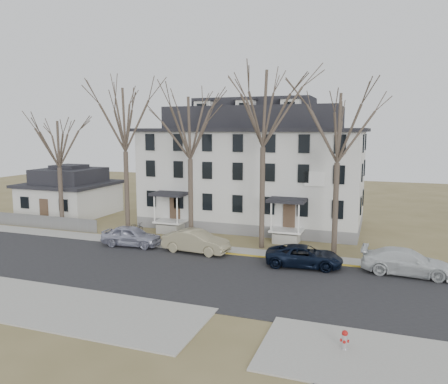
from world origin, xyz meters
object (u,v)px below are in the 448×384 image
at_px(boarding_house, 254,169).
at_px(car_white, 407,262).
at_px(tree_mid_left, 190,124).
at_px(fire_hydrant, 345,340).
at_px(tree_mid_right, 339,123).
at_px(tree_far_left, 124,115).
at_px(tree_bungalow, 58,141).
at_px(small_house, 70,194).
at_px(car_silver, 131,236).
at_px(bicycle_left, 137,227).
at_px(tree_center, 263,103).
at_px(car_tan, 196,242).
at_px(car_navy, 304,257).

xyz_separation_m(boarding_house, car_white, (13.30, -11.33, -4.58)).
bearing_deg(tree_mid_left, fire_hydrant, -47.14).
bearing_deg(tree_mid_right, tree_far_left, 180.00).
bearing_deg(tree_bungalow, boarding_house, 27.01).
relative_size(tree_far_left, car_white, 2.48).
height_order(small_house, tree_bungalow, tree_bungalow).
relative_size(small_house, car_silver, 1.85).
height_order(bicycle_left, fire_hydrant, fire_hydrant).
xyz_separation_m(tree_far_left, fire_hydrant, (19.37, -14.40, -9.90)).
distance_m(car_white, fire_hydrant, 11.61).
relative_size(tree_center, car_tan, 2.92).
distance_m(tree_far_left, fire_hydrant, 26.09).
distance_m(boarding_house, tree_mid_left, 9.66).
distance_m(car_tan, car_navy, 8.19).
bearing_deg(car_silver, tree_bungalow, 67.69).
bearing_deg(car_tan, car_navy, -90.50).
height_order(car_silver, car_navy, car_silver).
distance_m(tree_far_left, bicycle_left, 10.05).
relative_size(tree_center, fire_hydrant, 16.75).
height_order(car_navy, car_white, car_white).
distance_m(tree_mid_left, car_silver, 10.05).
distance_m(small_house, tree_mid_right, 30.08).
height_order(tree_center, car_silver, tree_center).
xyz_separation_m(tree_mid_right, tree_bungalow, (-24.50, 0.00, -1.48)).
bearing_deg(bicycle_left, tree_bungalow, 115.73).
relative_size(small_house, tree_mid_left, 0.68).
height_order(tree_far_left, car_navy, tree_far_left).
distance_m(boarding_house, tree_far_left, 13.12).
distance_m(boarding_house, car_white, 18.06).
relative_size(car_navy, bicycle_left, 3.25).
height_order(tree_mid_left, car_white, tree_mid_left).
xyz_separation_m(car_white, fire_hydrant, (-2.93, -11.23, -0.36)).
distance_m(tree_mid_right, car_white, 10.52).
xyz_separation_m(car_silver, bicycle_left, (-2.28, 4.59, -0.39)).
distance_m(car_silver, bicycle_left, 5.14).
height_order(boarding_house, tree_far_left, tree_far_left).
height_order(tree_far_left, car_white, tree_far_left).
height_order(small_house, bicycle_left, small_house).
bearing_deg(car_silver, tree_mid_left, -54.19).
bearing_deg(tree_center, car_navy, -43.61).
bearing_deg(car_navy, fire_hydrant, -167.75).
distance_m(small_house, car_navy, 28.73).
relative_size(tree_center, bicycle_left, 9.43).
distance_m(tree_far_left, tree_center, 12.02).
bearing_deg(fire_hydrant, boarding_house, 114.68).
bearing_deg(tree_bungalow, bicycle_left, 12.07).
distance_m(car_white, bicycle_left, 22.81).
distance_m(tree_far_left, car_navy, 18.98).
bearing_deg(fire_hydrant, tree_bungalow, 151.35).
distance_m(tree_mid_left, car_tan, 9.45).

